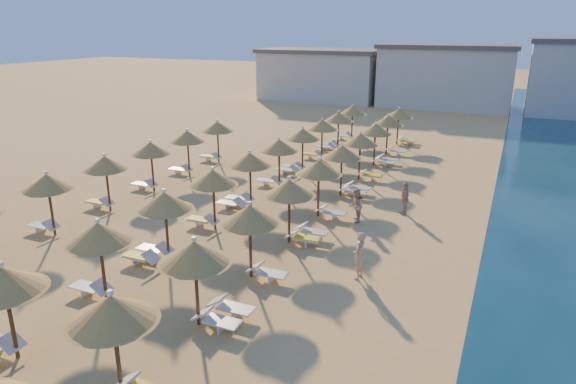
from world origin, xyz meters
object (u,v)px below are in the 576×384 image
at_px(beachgoer_c, 405,198).
at_px(beachgoer_a, 359,256).
at_px(parasol_row_east, 319,168).
at_px(parasol_row_west, 250,161).
at_px(beachgoer_b, 356,206).

relative_size(beachgoer_c, beachgoer_a, 0.89).
distance_m(parasol_row_east, beachgoer_a, 7.13).
bearing_deg(parasol_row_west, beachgoer_a, -36.61).
relative_size(parasol_row_east, beachgoer_c, 23.02).
distance_m(parasol_row_west, beachgoer_b, 6.15).
xyz_separation_m(parasol_row_east, parasol_row_west, (-3.91, 0.00, 0.00)).
bearing_deg(beachgoer_c, beachgoer_b, -71.46).
bearing_deg(beachgoer_c, parasol_row_east, -90.87).
height_order(parasol_row_west, beachgoer_c, parasol_row_west).
distance_m(beachgoer_b, beachgoer_a, 6.05).
bearing_deg(beachgoer_b, parasol_row_west, -107.78).
bearing_deg(beachgoer_b, parasol_row_east, -108.23).
bearing_deg(beachgoer_a, parasol_row_east, -145.82).
bearing_deg(beachgoer_b, beachgoer_c, 119.91).
height_order(beachgoer_c, beachgoer_a, beachgoer_a).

